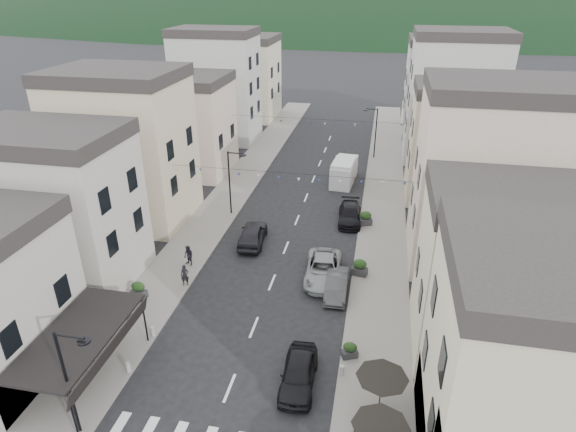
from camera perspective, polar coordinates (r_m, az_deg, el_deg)
name	(u,v)px	position (r m, az deg, el deg)	size (l,w,h in m)	color
sidewalk_left	(236,187)	(49.79, -6.23, 3.39)	(4.00, 76.00, 0.12)	slate
sidewalk_right	(384,199)	(47.75, 11.27, 1.98)	(4.00, 76.00, 0.12)	slate
hill_backdrop	(379,15)	(312.36, 10.76, 22.33)	(640.00, 360.00, 70.00)	black
bistro_building	(563,387)	(22.64, 29.82, -17.17)	(10.00, 8.00, 10.00)	beige
boutique_awning	(83,336)	(27.08, -23.16, -12.95)	(3.77, 7.50, 3.28)	black
buildings_row_left	(187,112)	(55.37, -11.87, 11.96)	(10.20, 54.16, 14.00)	#ADA89F
buildings_row_right	(463,127)	(50.62, 20.03, 9.85)	(10.20, 54.16, 14.50)	beige
cafe_terrace	(380,431)	(22.32, 10.88, -23.75)	(2.50, 8.10, 2.53)	black
streetlamp_left_near	(71,374)	(24.21, -24.36, -16.74)	(1.70, 0.56, 6.00)	black
streetlamp_left_far	(232,177)	(42.65, -6.63, 4.64)	(1.70, 0.56, 6.00)	black
streetlamp_right_far	(374,128)	(57.84, 10.12, 10.23)	(1.70, 0.56, 6.00)	black
bollards	(226,389)	(26.39, -7.34, -19.70)	(11.66, 10.26, 0.60)	gray
bunting_near	(288,177)	(36.95, 0.04, 4.61)	(19.00, 0.28, 0.62)	black
bunting_far	(318,122)	(51.96, 3.52, 11.00)	(19.00, 0.28, 0.62)	black
parked_car_a	(299,373)	(26.52, 1.26, -18.12)	(1.77, 4.39, 1.50)	black
parked_car_b	(336,285)	(33.09, 5.77, -8.14)	(1.42, 4.07, 1.34)	#38383B
parked_car_c	(323,269)	(34.50, 4.21, -6.31)	(2.51, 5.45, 1.51)	gray
parked_car_d	(350,214)	(42.70, 7.33, 0.23)	(1.96, 4.82, 1.40)	black
parked_car_e	(252,234)	(38.92, -4.23, -2.15)	(1.93, 4.80, 1.64)	black
delivery_van	(344,171)	(50.83, 6.65, 5.31)	(2.54, 5.51, 2.57)	silver
pedestrian_a	(185,275)	(34.24, -12.13, -6.88)	(0.58, 0.38, 1.58)	black
pedestrian_b	(189,256)	(36.45, -11.70, -4.63)	(0.77, 0.60, 1.59)	#241F2A
planter_la	(121,310)	(32.46, -19.19, -10.45)	(1.09, 0.69, 1.15)	#2C2C2E
planter_lb	(139,290)	(33.94, -17.29, -8.35)	(1.14, 0.76, 1.17)	#2F2F32
planter_ra	(350,350)	(28.22, 7.34, -15.48)	(1.02, 0.81, 1.00)	#2C2D2F
planter_rb	(360,267)	(35.05, 8.48, -6.04)	(1.23, 0.84, 1.26)	#2B2B2E
planter_rc	(365,218)	(42.07, 9.16, -0.27)	(1.27, 0.97, 1.26)	#2C2C2F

